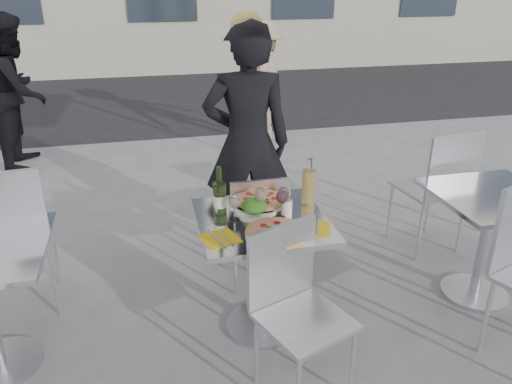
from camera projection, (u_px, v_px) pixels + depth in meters
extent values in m
plane|color=slate|center=(261.00, 326.00, 3.11)|extent=(80.00, 80.00, 0.00)
cube|color=black|center=(175.00, 96.00, 8.90)|extent=(24.00, 5.00, 0.00)
cylinder|color=#B7BABF|center=(261.00, 324.00, 3.10)|extent=(0.44, 0.44, 0.02)
cylinder|color=#B7BABF|center=(262.00, 276.00, 2.96)|extent=(0.07, 0.07, 0.72)
cube|color=silver|center=(262.00, 221.00, 2.81)|extent=(0.72, 0.72, 0.03)
cylinder|color=#B7BABF|center=(2.00, 364.00, 2.79)|extent=(0.44, 0.44, 0.02)
cylinder|color=#B7BABF|center=(474.00, 292.00, 3.42)|extent=(0.44, 0.44, 0.02)
cylinder|color=#B7BABF|center=(483.00, 247.00, 3.27)|extent=(0.07, 0.07, 0.72)
cube|color=silver|center=(494.00, 196.00, 3.12)|extent=(0.72, 0.72, 0.03)
cylinder|color=silver|center=(270.00, 240.00, 3.69)|extent=(0.02, 0.02, 0.41)
cylinder|color=silver|center=(227.00, 245.00, 3.62)|extent=(0.02, 0.02, 0.41)
cylinder|color=silver|center=(283.00, 263.00, 3.40)|extent=(0.02, 0.02, 0.41)
cylinder|color=silver|center=(235.00, 269.00, 3.33)|extent=(0.02, 0.02, 0.41)
cube|color=silver|center=(254.00, 227.00, 3.43)|extent=(0.38, 0.38, 0.02)
cube|color=silver|center=(260.00, 210.00, 3.17)|extent=(0.38, 0.02, 0.41)
cylinder|color=silver|center=(352.00, 364.00, 2.51)|extent=(0.02, 0.02, 0.43)
cylinder|color=silver|center=(256.00, 351.00, 2.59)|extent=(0.02, 0.02, 0.43)
cylinder|color=silver|center=(308.00, 326.00, 2.77)|extent=(0.02, 0.02, 0.43)
cube|color=silver|center=(305.00, 321.00, 2.46)|extent=(0.52, 0.52, 0.02)
cube|color=silver|center=(282.00, 263.00, 2.52)|extent=(0.39, 0.17, 0.43)
cylinder|color=silver|center=(55.00, 252.00, 3.45)|extent=(0.03, 0.03, 0.50)
cylinder|color=silver|center=(55.00, 282.00, 3.11)|extent=(0.03, 0.03, 0.50)
cube|color=silver|center=(14.00, 237.00, 3.11)|extent=(0.52, 0.52, 0.03)
cube|color=silver|center=(2.00, 214.00, 2.81)|extent=(0.46, 0.08, 0.50)
cylinder|color=silver|center=(429.00, 204.00, 4.18)|extent=(0.03, 0.03, 0.48)
cylinder|color=silver|center=(390.00, 211.00, 4.05)|extent=(0.03, 0.03, 0.48)
cylinder|color=silver|center=(461.00, 224.00, 3.85)|extent=(0.03, 0.03, 0.48)
cylinder|color=silver|center=(420.00, 232.00, 3.73)|extent=(0.03, 0.03, 0.48)
cube|color=silver|center=(429.00, 188.00, 3.85)|extent=(0.50, 0.50, 0.03)
cube|color=silver|center=(454.00, 167.00, 3.56)|extent=(0.45, 0.08, 0.48)
cylinder|color=silver|center=(486.00, 317.00, 2.80)|extent=(0.03, 0.03, 0.50)
imported|color=black|center=(247.00, 144.00, 3.63)|extent=(0.68, 0.49, 1.75)
imported|color=black|center=(17.00, 91.00, 5.46)|extent=(0.68, 0.84, 1.65)
imported|color=#9C8664|center=(261.00, 83.00, 6.19)|extent=(0.99, 1.13, 1.52)
cylinder|color=tan|center=(277.00, 233.00, 2.63)|extent=(0.34, 0.34, 0.02)
cylinder|color=beige|center=(277.00, 231.00, 2.63)|extent=(0.30, 0.30, 0.00)
cylinder|color=white|center=(260.00, 201.00, 3.00)|extent=(0.35, 0.35, 0.01)
cylinder|color=tan|center=(260.00, 199.00, 3.00)|extent=(0.31, 0.31, 0.02)
cylinder|color=beige|center=(260.00, 198.00, 2.99)|extent=(0.27, 0.27, 0.00)
cylinder|color=white|center=(254.00, 212.00, 2.87)|extent=(0.22, 0.22, 0.01)
ellipsoid|color=#1D6519|center=(254.00, 206.00, 2.86)|extent=(0.15, 0.15, 0.08)
sphere|color=#B21914|center=(260.00, 202.00, 2.88)|extent=(0.03, 0.03, 0.03)
cylinder|color=#35511E|center=(220.00, 199.00, 2.81)|extent=(0.07, 0.07, 0.20)
cone|color=#35511E|center=(219.00, 183.00, 2.77)|extent=(0.07, 0.07, 0.03)
cylinder|color=#35511E|center=(219.00, 175.00, 2.75)|extent=(0.03, 0.03, 0.10)
cylinder|color=silver|center=(220.00, 201.00, 2.81)|extent=(0.07, 0.07, 0.07)
cylinder|color=#E1BE60|center=(309.00, 188.00, 2.93)|extent=(0.08, 0.08, 0.22)
cylinder|color=white|center=(310.00, 166.00, 2.87)|extent=(0.03, 0.03, 0.08)
cylinder|color=white|center=(287.00, 207.00, 2.84)|extent=(0.06, 0.06, 0.09)
cylinder|color=silver|center=(287.00, 199.00, 2.82)|extent=(0.06, 0.06, 0.02)
cylinder|color=white|center=(235.00, 219.00, 2.79)|extent=(0.06, 0.06, 0.00)
cylinder|color=white|center=(234.00, 213.00, 2.77)|extent=(0.01, 0.01, 0.09)
ellipsoid|color=white|center=(234.00, 201.00, 2.75)|extent=(0.07, 0.07, 0.08)
ellipsoid|color=beige|center=(234.00, 203.00, 2.75)|extent=(0.05, 0.05, 0.05)
cylinder|color=white|center=(260.00, 212.00, 2.88)|extent=(0.06, 0.06, 0.00)
cylinder|color=white|center=(260.00, 205.00, 2.86)|extent=(0.01, 0.01, 0.09)
ellipsoid|color=white|center=(260.00, 194.00, 2.83)|extent=(0.07, 0.07, 0.08)
ellipsoid|color=beige|center=(260.00, 196.00, 2.84)|extent=(0.05, 0.05, 0.05)
cylinder|color=white|center=(282.00, 215.00, 2.84)|extent=(0.06, 0.06, 0.00)
cylinder|color=white|center=(282.00, 208.00, 2.83)|extent=(0.01, 0.01, 0.09)
ellipsoid|color=white|center=(282.00, 197.00, 2.80)|extent=(0.07, 0.07, 0.08)
ellipsoid|color=#4F0B22|center=(282.00, 199.00, 2.80)|extent=(0.05, 0.05, 0.05)
cylinder|color=white|center=(283.00, 212.00, 2.88)|extent=(0.06, 0.06, 0.00)
cylinder|color=white|center=(283.00, 205.00, 2.86)|extent=(0.01, 0.01, 0.09)
ellipsoid|color=white|center=(284.00, 194.00, 2.83)|extent=(0.07, 0.07, 0.08)
ellipsoid|color=#4F0B22|center=(283.00, 196.00, 2.84)|extent=(0.05, 0.05, 0.05)
cube|color=yellow|center=(220.00, 238.00, 2.59)|extent=(0.22, 0.22, 0.00)
cube|color=#B7BABF|center=(216.00, 238.00, 2.59)|extent=(0.07, 0.20, 0.00)
cube|color=#B7BABF|center=(225.00, 237.00, 2.60)|extent=(0.06, 0.18, 0.00)
cube|color=yellow|center=(313.00, 228.00, 2.70)|extent=(0.23, 0.23, 0.00)
cube|color=#B7BABF|center=(310.00, 228.00, 2.69)|extent=(0.08, 0.19, 0.00)
cube|color=#B7BABF|center=(318.00, 227.00, 2.70)|extent=(0.07, 0.17, 0.00)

